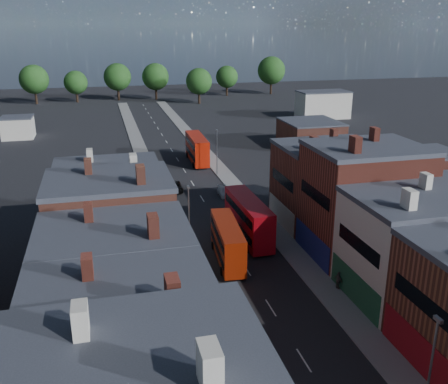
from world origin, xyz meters
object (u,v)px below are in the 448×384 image
bus_2 (197,148)px  ped_3 (338,280)px  car_2 (175,187)px  bus_0 (228,241)px  bus_1 (248,218)px  car_3 (224,192)px

bus_2 → ped_3: 51.72m
car_2 → bus_2: bearing=68.1°
bus_0 → ped_3: bus_0 is taller
bus_1 → ped_3: 15.32m
bus_1 → car_3: (1.13, 16.68, -2.18)m
car_2 → car_3: size_ratio=1.18×
bus_0 → car_2: bearing=99.1°
bus_0 → car_3: 22.71m
car_3 → ped_3: (4.03, -31.00, 0.44)m
bus_0 → bus_2: bearing=88.2°
bus_0 → bus_1: 6.73m
bus_2 → car_2: (-6.89, -16.40, -2.09)m
car_2 → ped_3: (11.18, -35.11, 0.36)m
bus_1 → car_2: (-6.02, 20.79, -2.10)m
bus_0 → bus_1: bus_1 is taller
bus_1 → ped_3: (5.16, -14.32, -1.74)m
bus_2 → car_3: bus_2 is taller
bus_2 → car_2: bearing=-111.5°
bus_0 → bus_1: (4.04, 5.36, 0.37)m
ped_3 → car_2: bearing=5.1°
bus_1 → car_2: bus_1 is taller
car_3 → ped_3: bearing=-81.6°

